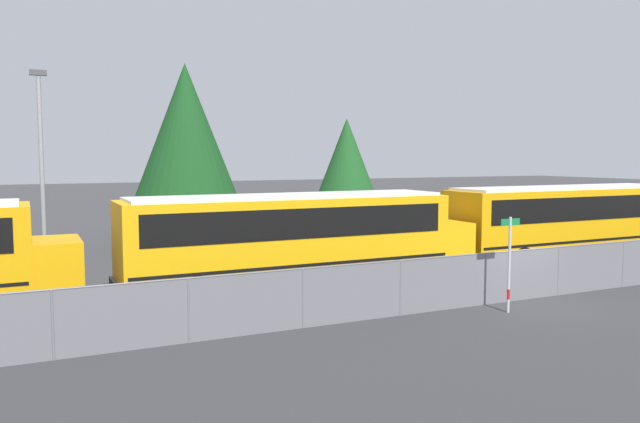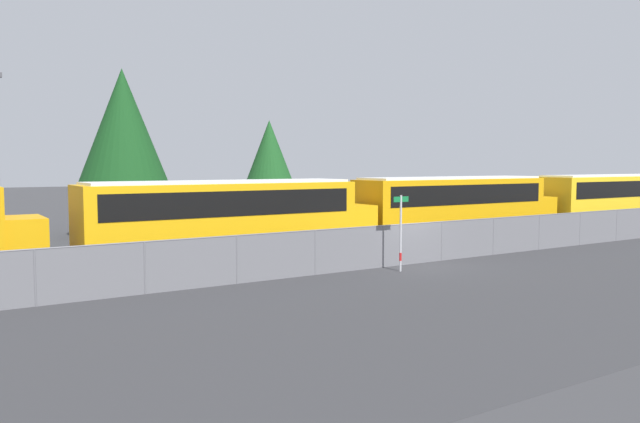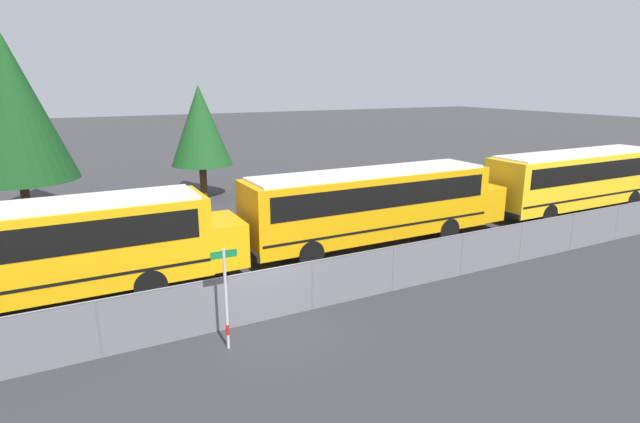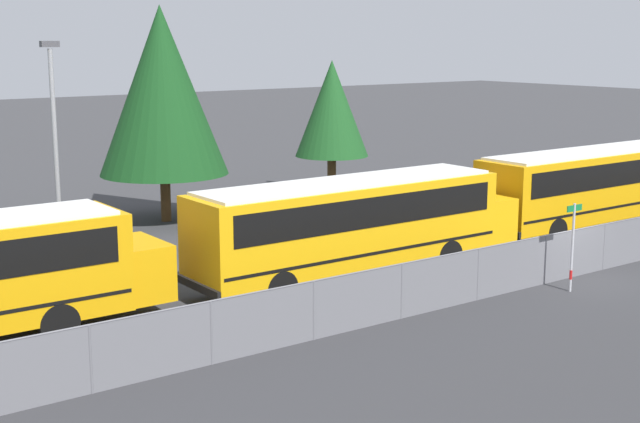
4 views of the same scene
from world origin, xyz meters
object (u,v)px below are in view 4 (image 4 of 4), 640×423
(school_bus_2, at_px, (594,182))
(street_sign, at_px, (572,245))
(school_bus_1, at_px, (355,220))
(light_pole, at_px, (56,148))
(tree_3, at_px, (332,109))
(tree_1, at_px, (162,91))

(school_bus_2, distance_m, street_sign, 10.14)
(school_bus_1, bearing_deg, school_bus_2, 1.38)
(light_pole, xyz_separation_m, tree_3, (16.37, 6.48, 0.15))
(school_bus_2, bearing_deg, street_sign, -146.46)
(school_bus_1, xyz_separation_m, tree_1, (-0.79, 12.32, 3.68))
(school_bus_1, height_order, tree_3, tree_3)
(light_pole, distance_m, tree_1, 9.18)
(tree_1, bearing_deg, tree_3, 3.37)
(school_bus_1, distance_m, school_bus_2, 12.95)
(school_bus_2, height_order, tree_3, tree_3)
(tree_3, bearing_deg, light_pole, -158.40)
(school_bus_2, xyz_separation_m, light_pole, (-20.61, 6.08, 2.29))
(light_pole, bearing_deg, school_bus_2, -16.44)
(tree_1, bearing_deg, street_sign, -73.26)
(school_bus_1, bearing_deg, street_sign, -49.57)
(light_pole, xyz_separation_m, tree_1, (6.87, 5.92, 1.39))
(school_bus_2, height_order, light_pole, light_pole)
(tree_3, bearing_deg, tree_1, -176.63)
(school_bus_2, height_order, tree_1, tree_1)
(tree_3, bearing_deg, street_sign, -103.02)
(light_pole, bearing_deg, school_bus_1, -39.84)
(street_sign, xyz_separation_m, tree_3, (4.20, 18.16, 2.92))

